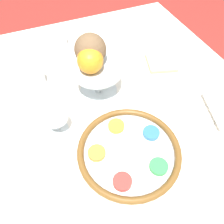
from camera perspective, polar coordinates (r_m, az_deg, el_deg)
ground_plane at (r=1.39m, az=2.61°, el=-20.84°), size 8.00×8.00×0.00m
dining_table at (r=1.05m, az=3.34°, el=-14.98°), size 1.45×1.05×0.73m
seder_plate at (r=0.67m, az=4.44°, el=-10.12°), size 0.31×0.31×0.03m
wine_glass at (r=0.67m, az=-14.95°, el=-0.26°), size 0.08×0.08×0.12m
fruit_stand at (r=0.76m, az=-3.87°, el=10.23°), size 0.17×0.17×0.13m
orange_fruit at (r=0.69m, az=-5.73°, el=13.22°), size 0.08×0.08×0.08m
coconut at (r=0.72m, az=-5.68°, el=15.94°), size 0.10×0.10×0.10m
bread_plate at (r=0.95m, az=12.64°, el=12.11°), size 0.17×0.17×0.02m
napkin_roll at (r=0.82m, az=25.87°, el=0.76°), size 0.16×0.09×0.05m
cup_mid at (r=1.06m, az=-13.63°, el=18.03°), size 0.06×0.06×0.06m
cup_far at (r=0.89m, az=-19.32°, el=8.56°), size 0.06×0.06×0.06m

